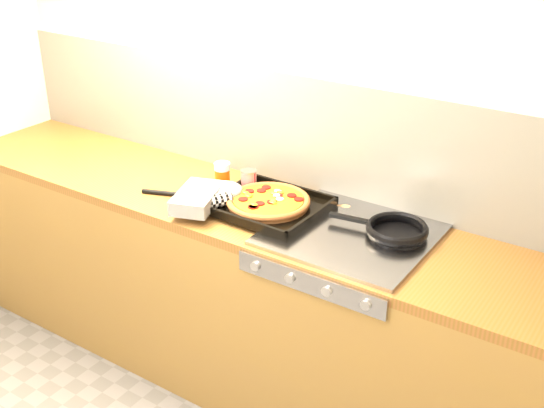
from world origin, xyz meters
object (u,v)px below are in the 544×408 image
Objects in this scene: frying_pan at (396,230)px; juice_glass at (222,175)px; pizza_on_tray at (250,201)px; tomato_can at (249,181)px.

juice_glass is (-0.83, 0.01, 0.02)m from frying_pan.
frying_pan is at bearing 10.61° from pizza_on_tray.
tomato_can is 0.12m from juice_glass.
frying_pan is 3.48× the size of juice_glass.
tomato_can is (-0.11, 0.15, 0.00)m from pizza_on_tray.
pizza_on_tray is at bearing -53.59° from tomato_can.
juice_glass is at bearing 152.55° from pizza_on_tray.
pizza_on_tray is 1.44× the size of frying_pan.
tomato_can reaches higher than frying_pan.
frying_pan is (0.60, 0.11, -0.01)m from pizza_on_tray.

